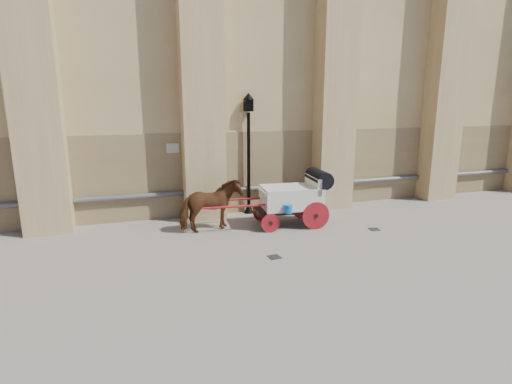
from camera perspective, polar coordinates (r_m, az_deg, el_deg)
name	(u,v)px	position (r m, az deg, el deg)	size (l,w,h in m)	color
ground	(265,250)	(11.34, 1.23, -8.25)	(90.00, 90.00, 0.00)	gray
horse	(211,206)	(12.78, -6.48, -1.99)	(0.89, 1.96, 1.66)	brown
carriage	(295,196)	(13.37, 5.62, -0.54)	(4.33, 1.60, 1.85)	black
street_lamp	(249,150)	(14.52, -1.05, 5.96)	(0.41, 0.41, 4.38)	black
drain_grate_near	(274,257)	(10.84, 2.65, -9.26)	(0.32, 0.32, 0.01)	black
drain_grate_far	(374,229)	(13.61, 16.54, -5.12)	(0.32, 0.32, 0.01)	black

